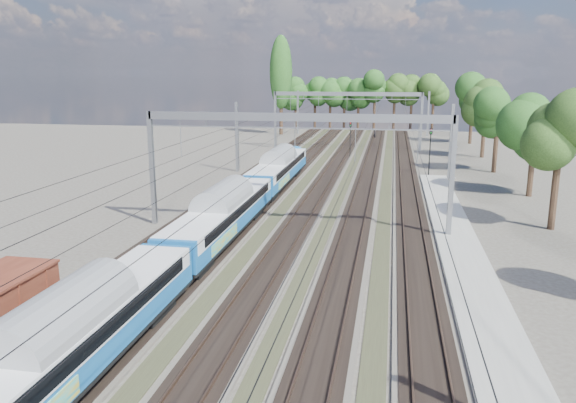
% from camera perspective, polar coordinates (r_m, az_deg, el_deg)
% --- Properties ---
extents(track_bed, '(21.00, 130.00, 0.34)m').
position_cam_1_polar(track_bed, '(57.91, 3.21, 1.16)').
color(track_bed, '#47423A').
rests_on(track_bed, ground).
extents(platform, '(3.00, 70.00, 0.30)m').
position_cam_1_polar(platform, '(33.74, 18.31, -8.12)').
color(platform, gray).
rests_on(platform, ground).
extents(catenary, '(25.65, 130.00, 9.00)m').
position_cam_1_polar(catenary, '(64.52, 4.46, 8.01)').
color(catenary, gray).
rests_on(catenary, ground).
extents(tree_belt, '(39.94, 100.43, 11.91)m').
position_cam_1_polar(tree_belt, '(103.11, 10.45, 10.56)').
color(tree_belt, black).
rests_on(tree_belt, ground).
extents(poplar, '(4.40, 4.40, 19.04)m').
position_cam_1_polar(poplar, '(111.36, -0.72, 12.93)').
color(poplar, black).
rests_on(poplar, ground).
extents(emu_train, '(2.85, 60.31, 4.17)m').
position_cam_1_polar(emu_train, '(39.88, -6.75, -0.85)').
color(emu_train, black).
rests_on(emu_train, ground).
extents(worker, '(0.43, 0.63, 1.66)m').
position_cam_1_polar(worker, '(105.51, 8.81, 6.76)').
color(worker, black).
rests_on(worker, ground).
extents(signal_near, '(0.34, 0.31, 5.10)m').
position_cam_1_polar(signal_near, '(80.59, 6.35, 6.68)').
color(signal_near, black).
rests_on(signal_near, ground).
extents(signal_far, '(0.36, 0.33, 5.56)m').
position_cam_1_polar(signal_far, '(68.36, 14.24, 5.50)').
color(signal_far, black).
rests_on(signal_far, ground).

